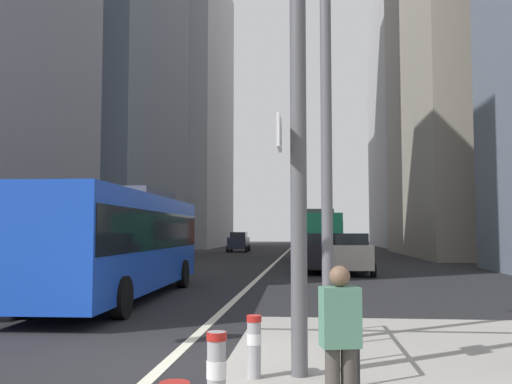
{
  "coord_description": "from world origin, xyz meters",
  "views": [
    {
      "loc": [
        2.22,
        -8.54,
        2.05
      ],
      "look_at": [
        -0.96,
        24.91,
        4.4
      ],
      "focal_mm": 39.24,
      "sensor_mm": 36.0,
      "label": 1
    }
  ],
  "objects_px": {
    "traffic_signal_gantry": "(134,81)",
    "bollard_right": "(254,343)",
    "car_oncoming_mid": "(239,242)",
    "city_bus_blue_oncoming": "(120,238)",
    "car_receding_far": "(350,253)",
    "bollard_left": "(216,376)",
    "pedestrian_waiting": "(340,337)",
    "street_lamp_post": "(326,53)",
    "city_bus_red_receding": "(317,234)",
    "car_receding_near": "(318,253)",
    "city_bus_red_distant": "(316,233)"
  },
  "relations": [
    {
      "from": "pedestrian_waiting",
      "to": "street_lamp_post",
      "type": "bearing_deg",
      "value": 89.72
    },
    {
      "from": "car_receding_near",
      "to": "city_bus_red_receding",
      "type": "bearing_deg",
      "value": 89.42
    },
    {
      "from": "city_bus_blue_oncoming",
      "to": "city_bus_red_receding",
      "type": "xyz_separation_m",
      "value": [
        6.22,
        21.46,
        0.0
      ]
    },
    {
      "from": "city_bus_blue_oncoming",
      "to": "city_bus_red_distant",
      "type": "xyz_separation_m",
      "value": [
        6.42,
        44.49,
        -0.0
      ]
    },
    {
      "from": "traffic_signal_gantry",
      "to": "street_lamp_post",
      "type": "bearing_deg",
      "value": 42.52
    },
    {
      "from": "traffic_signal_gantry",
      "to": "street_lamp_post",
      "type": "xyz_separation_m",
      "value": [
        2.75,
        2.52,
        1.14
      ]
    },
    {
      "from": "city_bus_red_distant",
      "to": "street_lamp_post",
      "type": "distance_m",
      "value": 51.05
    },
    {
      "from": "street_lamp_post",
      "to": "bollard_left",
      "type": "bearing_deg",
      "value": -104.68
    },
    {
      "from": "city_bus_blue_oncoming",
      "to": "city_bus_red_receding",
      "type": "relative_size",
      "value": 0.99
    },
    {
      "from": "city_bus_red_receding",
      "to": "car_receding_near",
      "type": "relative_size",
      "value": 2.55
    },
    {
      "from": "bollard_right",
      "to": "pedestrian_waiting",
      "type": "distance_m",
      "value": 2.04
    },
    {
      "from": "traffic_signal_gantry",
      "to": "bollard_right",
      "type": "distance_m",
      "value": 3.94
    },
    {
      "from": "city_bus_red_receding",
      "to": "bollard_right",
      "type": "bearing_deg",
      "value": -92.37
    },
    {
      "from": "city_bus_red_receding",
      "to": "car_oncoming_mid",
      "type": "relative_size",
      "value": 2.67
    },
    {
      "from": "car_receding_far",
      "to": "pedestrian_waiting",
      "type": "relative_size",
      "value": 2.91
    },
    {
      "from": "car_receding_far",
      "to": "street_lamp_post",
      "type": "distance_m",
      "value": 17.52
    },
    {
      "from": "car_oncoming_mid",
      "to": "city_bus_red_distant",
      "type": "bearing_deg",
      "value": 37.42
    },
    {
      "from": "car_oncoming_mid",
      "to": "car_receding_far",
      "type": "relative_size",
      "value": 0.95
    },
    {
      "from": "city_bus_red_receding",
      "to": "car_receding_near",
      "type": "xyz_separation_m",
      "value": [
        -0.1,
        -10.19,
        -0.85
      ]
    },
    {
      "from": "city_bus_red_distant",
      "to": "pedestrian_waiting",
      "type": "bearing_deg",
      "value": -90.46
    },
    {
      "from": "car_receding_near",
      "to": "pedestrian_waiting",
      "type": "distance_m",
      "value": 22.09
    },
    {
      "from": "city_bus_blue_oncoming",
      "to": "bollard_left",
      "type": "bearing_deg",
      "value": -66.59
    },
    {
      "from": "city_bus_red_receding",
      "to": "street_lamp_post",
      "type": "bearing_deg",
      "value": -90.45
    },
    {
      "from": "car_oncoming_mid",
      "to": "car_receding_near",
      "type": "xyz_separation_m",
      "value": [
        7.39,
        -27.33,
        0.0
      ]
    },
    {
      "from": "pedestrian_waiting",
      "to": "car_oncoming_mid",
      "type": "bearing_deg",
      "value": 98.35
    },
    {
      "from": "bollard_right",
      "to": "street_lamp_post",
      "type": "bearing_deg",
      "value": 68.58
    },
    {
      "from": "car_receding_far",
      "to": "bollard_left",
      "type": "xyz_separation_m",
      "value": [
        -2.81,
        -21.54,
        -0.32
      ]
    },
    {
      "from": "city_bus_blue_oncoming",
      "to": "traffic_signal_gantry",
      "type": "xyz_separation_m",
      "value": [
        3.25,
        -8.96,
        2.31
      ]
    },
    {
      "from": "traffic_signal_gantry",
      "to": "street_lamp_post",
      "type": "relative_size",
      "value": 0.85
    },
    {
      "from": "bollard_right",
      "to": "pedestrian_waiting",
      "type": "relative_size",
      "value": 0.51
    },
    {
      "from": "city_bus_red_distant",
      "to": "bollard_left",
      "type": "distance_m",
      "value": 55.6
    },
    {
      "from": "traffic_signal_gantry",
      "to": "car_oncoming_mid",
      "type": "bearing_deg",
      "value": 95.44
    },
    {
      "from": "car_receding_far",
      "to": "traffic_signal_gantry",
      "type": "xyz_separation_m",
      "value": [
        -4.34,
        -19.43,
        3.15
      ]
    },
    {
      "from": "bollard_left",
      "to": "traffic_signal_gantry",
      "type": "bearing_deg",
      "value": 126.09
    },
    {
      "from": "traffic_signal_gantry",
      "to": "bollard_left",
      "type": "bearing_deg",
      "value": -53.91
    },
    {
      "from": "car_receding_far",
      "to": "car_receding_near",
      "type": "bearing_deg",
      "value": 151.55
    },
    {
      "from": "city_bus_red_distant",
      "to": "car_receding_far",
      "type": "bearing_deg",
      "value": -88.02
    },
    {
      "from": "city_bus_red_receding",
      "to": "bollard_left",
      "type": "relative_size",
      "value": 12.38
    },
    {
      "from": "city_bus_red_distant",
      "to": "car_receding_near",
      "type": "distance_m",
      "value": 33.23
    },
    {
      "from": "city_bus_red_receding",
      "to": "city_bus_red_distant",
      "type": "bearing_deg",
      "value": 89.5
    },
    {
      "from": "car_oncoming_mid",
      "to": "city_bus_blue_oncoming",
      "type": "bearing_deg",
      "value": -88.11
    },
    {
      "from": "city_bus_red_receding",
      "to": "city_bus_blue_oncoming",
      "type": "bearing_deg",
      "value": -106.17
    },
    {
      "from": "city_bus_red_distant",
      "to": "traffic_signal_gantry",
      "type": "height_order",
      "value": "traffic_signal_gantry"
    },
    {
      "from": "city_bus_red_receding",
      "to": "car_receding_far",
      "type": "height_order",
      "value": "city_bus_red_receding"
    },
    {
      "from": "city_bus_blue_oncoming",
      "to": "car_oncoming_mid",
      "type": "height_order",
      "value": "city_bus_blue_oncoming"
    },
    {
      "from": "car_receding_far",
      "to": "pedestrian_waiting",
      "type": "bearing_deg",
      "value": -94.34
    },
    {
      "from": "car_oncoming_mid",
      "to": "bollard_right",
      "type": "height_order",
      "value": "car_oncoming_mid"
    },
    {
      "from": "city_bus_red_distant",
      "to": "bollard_right",
      "type": "bearing_deg",
      "value": -91.57
    },
    {
      "from": "city_bus_red_distant",
      "to": "car_oncoming_mid",
      "type": "distance_m",
      "value": 9.73
    },
    {
      "from": "street_lamp_post",
      "to": "bollard_right",
      "type": "height_order",
      "value": "street_lamp_post"
    }
  ]
}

